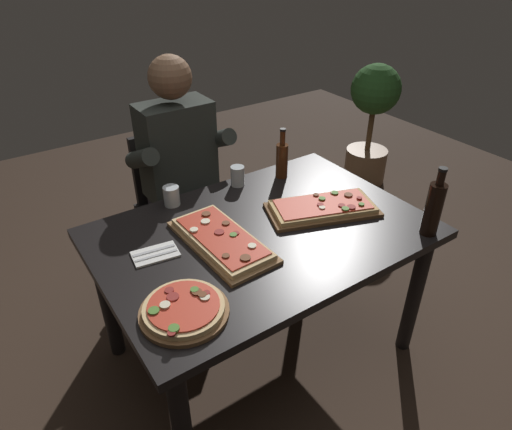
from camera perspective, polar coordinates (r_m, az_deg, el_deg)
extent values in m
plane|color=#38281E|center=(2.46, 0.68, -16.28)|extent=(6.40, 6.40, 0.00)
cube|color=black|center=(1.97, 0.82, -2.36)|extent=(1.40, 0.96, 0.04)
cylinder|color=black|center=(1.79, -9.23, -25.11)|extent=(0.07, 0.07, 0.70)
cylinder|color=black|center=(2.35, 19.31, -9.41)|extent=(0.07, 0.07, 0.70)
cylinder|color=black|center=(2.30, -18.23, -10.08)|extent=(0.07, 0.07, 0.70)
cylinder|color=black|center=(2.76, 6.57, -0.60)|extent=(0.07, 0.07, 0.70)
cube|color=brown|center=(2.11, 8.33, 0.64)|extent=(0.55, 0.39, 0.02)
cube|color=#DBB270|center=(2.10, 8.37, 1.06)|extent=(0.50, 0.35, 0.02)
cube|color=#B72D19|center=(2.09, 8.40, 1.36)|extent=(0.46, 0.31, 0.01)
cylinder|color=beige|center=(2.05, 8.31, 0.94)|extent=(0.03, 0.03, 0.01)
cylinder|color=maroon|center=(2.08, 10.73, 1.20)|extent=(0.03, 0.03, 0.01)
cylinder|color=maroon|center=(2.15, 12.86, 2.08)|extent=(0.03, 0.03, 0.01)
cylinder|color=brown|center=(2.15, 7.55, 2.52)|extent=(0.03, 0.03, 0.01)
cylinder|color=maroon|center=(2.07, 8.08, 1.29)|extent=(0.03, 0.03, 0.01)
cylinder|color=#4C7F2D|center=(2.18, 9.89, 2.75)|extent=(0.03, 0.03, 0.01)
cylinder|color=maroon|center=(2.08, 11.88, 0.99)|extent=(0.04, 0.04, 0.01)
cylinder|color=beige|center=(2.18, 9.70, 2.81)|extent=(0.03, 0.03, 0.01)
cylinder|color=brown|center=(2.17, 11.54, 2.48)|extent=(0.04, 0.04, 0.01)
cylinder|color=#4C7F2D|center=(2.06, 11.17, 0.78)|extent=(0.03, 0.03, 0.01)
cylinder|color=#4C7F2D|center=(2.11, 13.11, 1.32)|extent=(0.03, 0.03, 0.01)
cylinder|color=#4C7F2D|center=(2.12, 8.32, 2.03)|extent=(0.03, 0.03, 0.01)
cube|color=olive|center=(1.88, -4.32, -3.39)|extent=(0.26, 0.52, 0.02)
cube|color=#E5C184|center=(1.87, -4.34, -2.94)|extent=(0.23, 0.48, 0.02)
cube|color=#B72D19|center=(1.86, -4.36, -2.62)|extent=(0.20, 0.44, 0.01)
cylinder|color=beige|center=(1.79, -0.49, -3.89)|extent=(0.03, 0.03, 0.01)
cylinder|color=beige|center=(1.95, -6.37, -0.81)|extent=(0.04, 0.04, 0.01)
cylinder|color=maroon|center=(1.87, -2.54, -2.29)|extent=(0.03, 0.03, 0.00)
cylinder|color=maroon|center=(1.88, -4.63, -2.15)|extent=(0.04, 0.04, 0.01)
cylinder|color=brown|center=(2.00, -6.28, 0.13)|extent=(0.04, 0.04, 0.01)
cylinder|color=#4C7F2D|center=(1.86, -2.87, -2.48)|extent=(0.03, 0.03, 0.00)
cylinder|color=brown|center=(1.93, -3.81, -1.03)|extent=(0.03, 0.03, 0.01)
cylinder|color=brown|center=(1.74, -3.81, -5.14)|extent=(0.03, 0.03, 0.01)
cylinder|color=beige|center=(1.90, -7.79, -1.86)|extent=(0.03, 0.03, 0.01)
cylinder|color=brown|center=(1.73, -1.35, -5.40)|extent=(0.04, 0.04, 0.01)
cylinder|color=brown|center=(1.58, -8.99, -11.94)|extent=(0.31, 0.31, 0.02)
cylinder|color=#E5C184|center=(1.57, -9.05, -11.47)|extent=(0.28, 0.28, 0.02)
cylinder|color=red|center=(1.56, -9.09, -11.13)|extent=(0.24, 0.24, 0.01)
cylinder|color=#4C7F2D|center=(1.48, -10.28, -13.84)|extent=(0.04, 0.04, 0.01)
cylinder|color=brown|center=(1.58, -6.76, -9.93)|extent=(0.03, 0.03, 0.01)
cylinder|color=maroon|center=(1.59, -10.41, -10.06)|extent=(0.04, 0.04, 0.00)
cylinder|color=#4C7F2D|center=(1.61, -7.73, -9.29)|extent=(0.03, 0.03, 0.01)
cylinder|color=maroon|center=(1.59, -6.25, -9.71)|extent=(0.03, 0.03, 0.01)
cylinder|color=brown|center=(1.60, -7.43, -9.57)|extent=(0.04, 0.04, 0.01)
cylinder|color=maroon|center=(1.62, -10.84, -9.27)|extent=(0.03, 0.03, 0.00)
cylinder|color=#4C7F2D|center=(1.55, -12.73, -11.64)|extent=(0.04, 0.04, 0.01)
cylinder|color=maroon|center=(1.47, -10.58, -14.40)|extent=(0.03, 0.03, 0.01)
cylinder|color=beige|center=(1.57, -6.43, -10.20)|extent=(0.04, 0.04, 0.01)
cylinder|color=beige|center=(1.57, -11.36, -11.02)|extent=(0.04, 0.04, 0.01)
cylinder|color=black|center=(2.02, 21.38, 0.63)|extent=(0.07, 0.07, 0.24)
cylinder|color=black|center=(1.95, 22.24, 4.35)|extent=(0.03, 0.03, 0.06)
cylinder|color=black|center=(1.93, 22.46, 5.33)|extent=(0.04, 0.04, 0.01)
cylinder|color=#47230F|center=(2.35, 3.27, 6.79)|extent=(0.06, 0.06, 0.18)
cylinder|color=#47230F|center=(2.30, 3.37, 9.64)|extent=(0.03, 0.03, 0.07)
cylinder|color=black|center=(2.28, 3.40, 10.64)|extent=(0.03, 0.03, 0.01)
cylinder|color=silver|center=(2.15, -10.57, 2.37)|extent=(0.08, 0.08, 0.09)
cylinder|color=#5B3814|center=(2.17, -10.50, 1.81)|extent=(0.06, 0.06, 0.04)
cylinder|color=silver|center=(2.28, -2.33, 4.92)|extent=(0.07, 0.07, 0.10)
cylinder|color=silver|center=(2.30, -2.31, 4.29)|extent=(0.06, 0.06, 0.05)
cube|color=white|center=(1.86, -12.53, -4.81)|extent=(0.19, 0.13, 0.01)
cube|color=silver|center=(1.84, -12.39, -4.98)|extent=(0.17, 0.04, 0.00)
cube|color=silver|center=(1.87, -12.69, -4.37)|extent=(0.17, 0.04, 0.00)
cube|color=black|center=(2.70, -9.08, 0.31)|extent=(0.44, 0.44, 0.04)
cube|color=black|center=(2.75, -11.36, 6.22)|extent=(0.40, 0.04, 0.42)
cylinder|color=black|center=(2.62, -10.52, -6.93)|extent=(0.04, 0.04, 0.41)
cylinder|color=black|center=(2.75, -3.37, -4.21)|extent=(0.04, 0.04, 0.41)
cylinder|color=black|center=(2.91, -13.71, -2.92)|extent=(0.04, 0.04, 0.41)
cylinder|color=black|center=(3.03, -7.12, -0.63)|extent=(0.04, 0.04, 0.41)
cylinder|color=#23232D|center=(2.64, -8.90, -5.82)|extent=(0.11, 0.11, 0.45)
cylinder|color=#23232D|center=(2.71, -5.12, -4.39)|extent=(0.11, 0.11, 0.45)
cube|color=#23232D|center=(2.58, -8.24, 0.84)|extent=(0.34, 0.40, 0.12)
cube|color=#2D332D|center=(2.51, -9.86, 8.07)|extent=(0.38, 0.22, 0.52)
sphere|color=brown|center=(2.38, -10.76, 16.65)|extent=(0.22, 0.22, 0.22)
cylinder|color=#2D332D|center=(2.38, -14.17, 6.88)|extent=(0.09, 0.31, 0.21)
cylinder|color=#2D332D|center=(2.55, -4.92, 9.46)|extent=(0.09, 0.31, 0.21)
cylinder|color=#846042|center=(3.98, 13.54, 6.13)|extent=(0.34, 0.34, 0.28)
cylinder|color=brown|center=(3.85, 14.15, 10.36)|extent=(0.04, 0.04, 0.35)
sphere|color=#285623|center=(3.74, 14.83, 15.04)|extent=(0.39, 0.39, 0.39)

